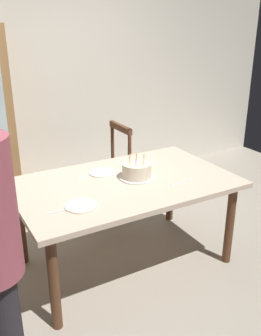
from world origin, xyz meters
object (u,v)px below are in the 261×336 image
(dining_table, at_px, (125,190))
(birthday_cake, at_px, (137,171))
(plate_near_celebrant, at_px, (81,206))
(chair_spindle_back, at_px, (106,174))
(plate_far_side, at_px, (102,173))

(dining_table, bearing_deg, birthday_cake, 2.93)
(birthday_cake, relative_size, plate_near_celebrant, 1.27)
(chair_spindle_back, bearing_deg, dining_table, -106.16)
(plate_near_celebrant, bearing_deg, birthday_cake, 22.59)
(birthday_cake, distance_m, plate_far_side, 0.30)
(plate_near_celebrant, height_order, chair_spindle_back, chair_spindle_back)
(dining_table, distance_m, plate_near_celebrant, 0.53)
(dining_table, height_order, chair_spindle_back, chair_spindle_back)
(birthday_cake, distance_m, chair_spindle_back, 0.91)
(plate_far_side, height_order, chair_spindle_back, chair_spindle_back)
(dining_table, relative_size, birthday_cake, 6.07)
(dining_table, height_order, plate_near_celebrant, plate_near_celebrant)
(dining_table, xyz_separation_m, birthday_cake, (0.11, 0.01, 0.14))
(birthday_cake, xyz_separation_m, plate_near_celebrant, (-0.58, -0.24, -0.05))
(dining_table, xyz_separation_m, plate_far_side, (-0.09, 0.23, 0.09))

